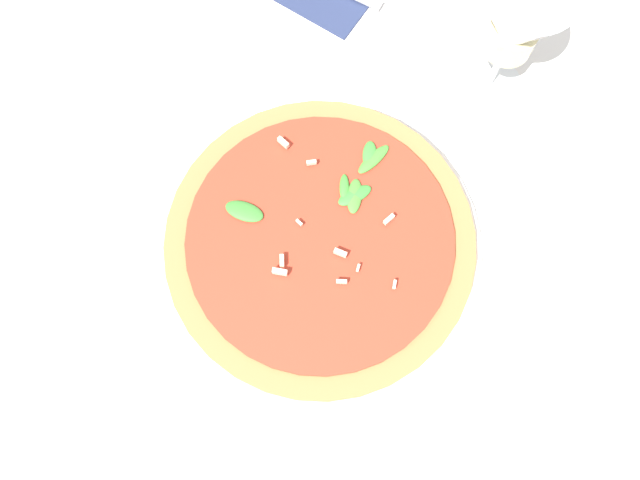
% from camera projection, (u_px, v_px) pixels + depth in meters
% --- Properties ---
extents(ground_plane, '(6.00, 6.00, 0.00)m').
position_uv_depth(ground_plane, '(333.00, 262.00, 0.64)').
color(ground_plane, silver).
extents(pizza_arugula_main, '(0.33, 0.33, 0.05)m').
position_uv_depth(pizza_arugula_main, '(320.00, 244.00, 0.62)').
color(pizza_arugula_main, white).
rests_on(pizza_arugula_main, ground_plane).
extents(wine_glass, '(0.09, 0.09, 0.16)m').
position_uv_depth(wine_glass, '(516.00, 27.00, 0.59)').
color(wine_glass, white).
rests_on(wine_glass, ground_plane).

